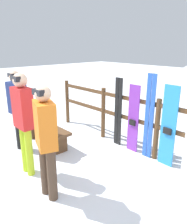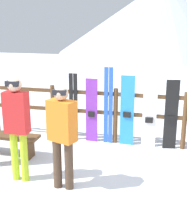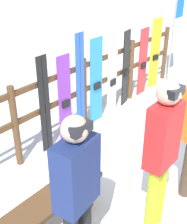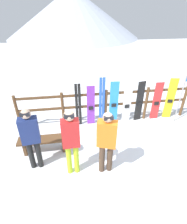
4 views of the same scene
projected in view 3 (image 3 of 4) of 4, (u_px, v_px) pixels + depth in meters
ground_plane at (174, 162)px, 4.71m from camera, size 40.00×40.00×0.00m
fence at (84, 87)px, 5.36m from camera, size 6.05×0.10×1.25m
bench at (50, 206)px, 3.45m from camera, size 1.42×0.36×0.46m
person_navy at (77, 189)px, 2.71m from camera, size 0.45×0.28×1.73m
person_red at (162, 148)px, 3.15m from camera, size 0.40×0.24×1.81m
ski_pair_black at (45, 106)px, 4.66m from camera, size 0.20×0.02×1.56m
snowboard_purple at (65, 99)px, 4.97m from camera, size 0.27×0.06×1.46m
ski_pair_blue at (80, 84)px, 5.17m from camera, size 0.19×0.02×1.72m
snowboard_blue at (96, 82)px, 5.50m from camera, size 0.30×0.06×1.56m
snowboard_white at (112, 79)px, 5.88m from camera, size 0.30×0.07×1.37m
snowboard_black_stripe at (126, 69)px, 6.16m from camera, size 0.28×0.09×1.51m
snowboard_red at (143, 62)px, 6.62m from camera, size 0.30×0.06×1.44m
snowboard_yellow at (155, 54)px, 6.94m from camera, size 0.30×0.10×1.56m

